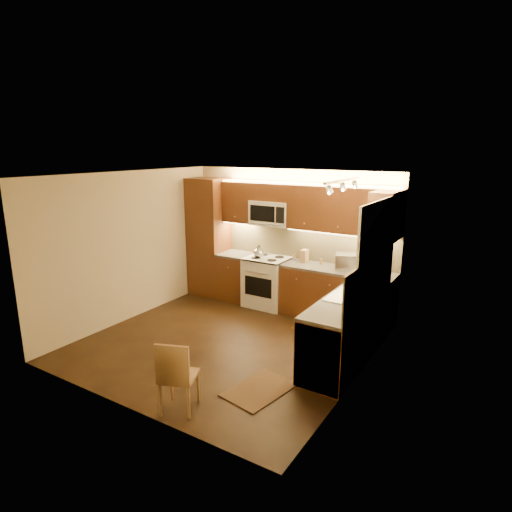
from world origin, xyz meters
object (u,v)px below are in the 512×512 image
Objects in this scene: stove at (267,282)px; dining_chair at (179,374)px; sink at (352,290)px; soap_bottle at (378,282)px; knife_block at (304,256)px; kettle at (259,251)px; microwave at (272,213)px; toaster_oven at (349,262)px.

dining_chair is (0.84, -3.38, -0.03)m from stove.
soap_bottle is (0.21, 0.52, 0.01)m from sink.
dining_chair is (-1.16, -2.25, -0.55)m from sink.
sink is 1.83m from knife_block.
kettle is 0.27× the size of dining_chair.
stove is 4.01× the size of kettle.
sink is at bearing 41.41° from dining_chair.
knife_block reaches higher than stove.
knife_block is (0.67, 0.14, 0.55)m from stove.
kettle reaches higher than dining_chair.
knife_block reaches higher than soap_bottle.
kettle is at bearing -123.17° from microwave.
toaster_oven reaches higher than kettle.
soap_bottle is (2.35, -0.53, -0.05)m from kettle.
soap_bottle is at bearing 42.37° from dining_chair.
toaster_oven is at bearing 3.54° from stove.
sink is 2.59m from dining_chair.
sink is (2.00, -1.12, 0.52)m from stove.
kettle is 0.84m from knife_block.
microwave is at bearing 147.79° from sink.
stove is at bearing 151.05° from soap_bottle.
knife_block is at bearing 7.29° from kettle.
microwave reaches higher than sink.
stove is at bearing 82.68° from dining_chair.
stove is 2.35m from sink.
toaster_oven is at bearing 57.77° from dining_chair.
soap_bottle is (1.54, -0.75, -0.02)m from knife_block.
toaster_oven is 3.58m from dining_chair.
kettle is (-2.14, 1.04, 0.06)m from sink.
microwave is at bearing 49.06° from kettle.
stove is 2.35m from soap_bottle.
microwave reaches higher than dining_chair.
microwave is 0.88× the size of dining_chair.
toaster_oven reaches higher than dining_chair.
knife_block is (-1.33, 1.26, 0.04)m from sink.
dining_chair is at bearing -120.99° from toaster_oven.
microwave reaches higher than stove.
sink reaches higher than stove.
kettle is 0.52× the size of toaster_oven.
stove is 3.48m from dining_chair.
soap_bottle is at bearing -20.45° from kettle.
microwave is 3.31× the size of kettle.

